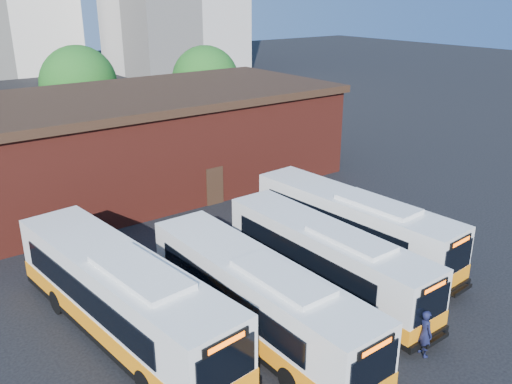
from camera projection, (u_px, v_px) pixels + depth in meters
ground at (340, 321)px, 21.96m from camera, size 220.00×220.00×0.00m
bus_west at (122, 300)px, 20.52m from camera, size 3.95×13.05×3.51m
bus_midwest at (257, 301)px, 20.63m from camera, size 2.66×12.02×3.26m
bus_mideast at (326, 261)px, 23.90m from camera, size 2.54×11.45×3.11m
bus_east at (353, 227)px, 27.17m from camera, size 3.25×12.06×3.25m
transit_worker at (425, 333)px, 19.65m from camera, size 0.59×0.76×1.86m
depot_building at (127, 141)px, 35.85m from camera, size 28.60×12.60×6.40m
tree_mid at (79, 84)px, 46.85m from camera, size 6.56×6.56×8.36m
tree_east at (205, 79)px, 50.86m from camera, size 6.24×6.24×7.96m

